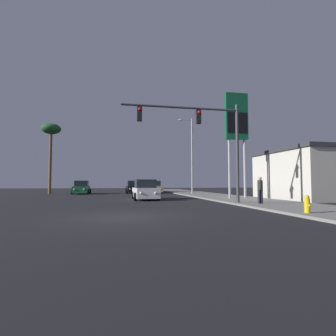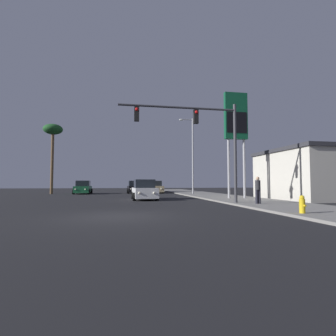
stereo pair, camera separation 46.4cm
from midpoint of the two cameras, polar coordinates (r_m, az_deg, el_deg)
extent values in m
plane|color=black|center=(11.32, -10.71, -10.33)|extent=(120.00, 120.00, 0.00)
cube|color=gray|center=(23.33, 13.33, -6.46)|extent=(5.00, 60.00, 0.12)
cube|color=beige|center=(27.03, 30.98, -1.52)|extent=(10.00, 8.00, 4.00)
cube|color=#2D2D33|center=(27.16, 30.85, 3.02)|extent=(10.30, 8.30, 0.30)
cube|color=black|center=(35.63, -7.90, -4.54)|extent=(1.94, 4.26, 0.80)
cube|color=black|center=(35.77, -7.91, -3.33)|extent=(1.67, 2.05, 0.70)
cylinder|color=black|center=(34.30, -9.29, -5.01)|extent=(0.24, 0.64, 0.64)
cylinder|color=black|center=(34.40, -6.29, -5.03)|extent=(0.24, 0.64, 0.64)
cylinder|color=black|center=(36.90, -9.42, -4.88)|extent=(0.24, 0.64, 0.64)
cylinder|color=black|center=(36.99, -6.62, -4.90)|extent=(0.24, 0.64, 0.64)
sphere|color=#F2EACC|center=(33.48, -8.66, -4.53)|extent=(0.18, 0.18, 0.18)
sphere|color=#F2EACC|center=(33.55, -6.75, -4.54)|extent=(0.18, 0.18, 0.18)
cube|color=#B7B7BC|center=(39.66, -3.78, -4.43)|extent=(1.90, 4.24, 0.80)
cube|color=black|center=(39.80, -3.80, -3.34)|extent=(1.65, 2.04, 0.70)
cylinder|color=black|center=(38.27, -4.87, -4.85)|extent=(0.24, 0.64, 0.64)
cylinder|color=black|center=(38.50, -2.20, -4.85)|extent=(0.24, 0.64, 0.64)
cylinder|color=black|center=(40.85, -5.27, -4.75)|extent=(0.24, 0.64, 0.64)
cylinder|color=black|center=(41.07, -2.76, -4.75)|extent=(0.24, 0.64, 0.64)
sphere|color=#F2EACC|center=(37.48, -4.22, -4.42)|extent=(0.18, 0.18, 0.18)
sphere|color=#F2EACC|center=(37.63, -2.52, -4.42)|extent=(0.18, 0.18, 0.18)
cube|color=#195933|center=(34.95, -18.67, -4.42)|extent=(1.89, 4.24, 0.80)
cube|color=black|center=(35.09, -18.62, -3.19)|extent=(1.64, 2.03, 0.70)
cylinder|color=black|center=(33.80, -20.49, -4.88)|extent=(0.24, 0.64, 0.64)
cylinder|color=black|center=(33.56, -17.45, -4.95)|extent=(0.24, 0.64, 0.64)
cylinder|color=black|center=(36.37, -19.82, -4.76)|extent=(0.24, 0.64, 0.64)
cylinder|color=black|center=(36.14, -16.99, -4.82)|extent=(0.24, 0.64, 0.64)
sphere|color=#F2EACC|center=(32.93, -20.13, -4.39)|extent=(0.18, 0.18, 0.18)
sphere|color=#F2EACC|center=(32.78, -18.20, -4.44)|extent=(0.18, 0.18, 0.18)
cube|color=silver|center=(22.09, -5.58, -5.37)|extent=(1.93, 4.25, 0.80)
cube|color=black|center=(22.22, -5.61, -3.42)|extent=(1.66, 2.05, 0.70)
cylinder|color=black|center=(20.74, -7.73, -6.21)|extent=(0.24, 0.64, 0.64)
cylinder|color=black|center=(20.92, -2.78, -6.21)|extent=(0.24, 0.64, 0.64)
cylinder|color=black|center=(23.33, -8.10, -5.88)|extent=(0.24, 0.64, 0.64)
cylinder|color=black|center=(23.49, -3.69, -5.88)|extent=(0.24, 0.64, 0.64)
sphere|color=#F2EACC|center=(19.93, -6.61, -5.45)|extent=(0.18, 0.18, 0.18)
sphere|color=#F2EACC|center=(20.05, -3.41, -5.46)|extent=(0.18, 0.18, 0.18)
cube|color=tan|center=(35.98, -3.48, -4.55)|extent=(1.90, 4.24, 0.80)
cube|color=black|center=(36.12, -3.51, -3.35)|extent=(1.65, 2.04, 0.70)
cylinder|color=black|center=(34.59, -4.68, -5.03)|extent=(0.24, 0.64, 0.64)
cylinder|color=black|center=(34.83, -1.73, -5.02)|extent=(0.24, 0.64, 0.64)
cylinder|color=black|center=(37.18, -5.13, -4.90)|extent=(0.24, 0.64, 0.64)
cylinder|color=black|center=(37.40, -2.38, -4.90)|extent=(0.24, 0.64, 0.64)
sphere|color=#F2EACC|center=(33.81, -3.95, -4.55)|extent=(0.18, 0.18, 0.18)
sphere|color=#F2EACC|center=(33.96, -2.08, -4.55)|extent=(0.18, 0.18, 0.18)
cylinder|color=#38383D|center=(17.87, 14.15, 3.16)|extent=(0.20, 0.20, 6.50)
cylinder|color=#38383D|center=(17.19, 2.12, 13.02)|extent=(7.62, 0.14, 0.14)
cube|color=black|center=(17.34, 5.88, 11.01)|extent=(0.30, 0.24, 0.90)
sphere|color=red|center=(17.27, 6.01, 11.99)|extent=(0.20, 0.20, 0.20)
cube|color=black|center=(16.66, -7.03, 11.61)|extent=(0.30, 0.24, 0.90)
sphere|color=red|center=(16.60, -6.99, 12.63)|extent=(0.20, 0.20, 0.20)
cylinder|color=#99999E|center=(31.40, 4.84, 2.65)|extent=(0.18, 0.18, 9.00)
cylinder|color=#99999E|center=(31.96, 3.57, 10.46)|extent=(1.40, 0.10, 0.10)
ellipsoid|color=silver|center=(31.78, 2.33, 10.44)|extent=(0.50, 0.24, 0.20)
cylinder|color=#99999E|center=(22.65, 12.65, -0.09)|extent=(0.20, 0.20, 5.00)
cylinder|color=#99999E|center=(23.24, 15.81, -0.13)|extent=(0.20, 0.20, 5.00)
cube|color=#0F4C2D|center=(23.61, 14.09, 10.86)|extent=(2.00, 0.40, 4.00)
cube|color=black|center=(23.28, 14.34, 9.55)|extent=(1.80, 0.03, 1.80)
cylinder|color=gold|center=(12.69, 27.11, -7.35)|extent=(0.24, 0.24, 0.60)
sphere|color=gold|center=(12.67, 27.07, -5.73)|extent=(0.20, 0.20, 0.20)
cylinder|color=gold|center=(12.56, 27.59, -7.25)|extent=(0.08, 0.10, 0.08)
cylinder|color=#23232D|center=(17.23, 18.46, -5.94)|extent=(0.16, 0.16, 0.85)
cylinder|color=#23232D|center=(17.32, 18.98, -5.92)|extent=(0.16, 0.16, 0.85)
cylinder|color=#262628|center=(17.25, 18.68, -3.53)|extent=(0.32, 0.32, 0.60)
sphere|color=tan|center=(17.25, 18.65, -2.16)|extent=(0.22, 0.22, 0.22)
cylinder|color=brown|center=(36.34, -24.59, 0.98)|extent=(0.36, 0.36, 7.79)
ellipsoid|color=#1E5123|center=(36.90, -24.43, 7.78)|extent=(2.40, 2.40, 1.32)
camera|label=1|loc=(0.23, -90.50, 0.03)|focal=28.00mm
camera|label=2|loc=(0.23, 89.50, -0.03)|focal=28.00mm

